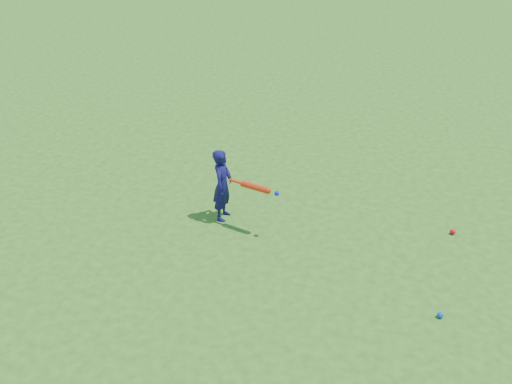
% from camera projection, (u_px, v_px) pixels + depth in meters
% --- Properties ---
extents(ground, '(80.00, 80.00, 0.00)m').
position_uv_depth(ground, '(243.00, 205.00, 7.78)').
color(ground, '#2B6417').
rests_on(ground, ground).
extents(child, '(0.24, 0.36, 0.97)m').
position_uv_depth(child, '(223.00, 185.00, 7.27)').
color(child, '#130F49').
rests_on(child, ground).
extents(ground_ball_red, '(0.07, 0.07, 0.07)m').
position_uv_depth(ground_ball_red, '(453.00, 232.00, 7.14)').
color(ground_ball_red, red).
rests_on(ground_ball_red, ground).
extents(ground_ball_blue, '(0.06, 0.06, 0.06)m').
position_uv_depth(ground_ball_blue, '(440.00, 315.00, 5.80)').
color(ground_ball_blue, '#0B3AC9').
rests_on(ground_ball_blue, ground).
extents(bat_swing, '(0.68, 0.21, 0.08)m').
position_uv_depth(bat_swing, '(257.00, 188.00, 6.93)').
color(bat_swing, red).
rests_on(bat_swing, ground).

